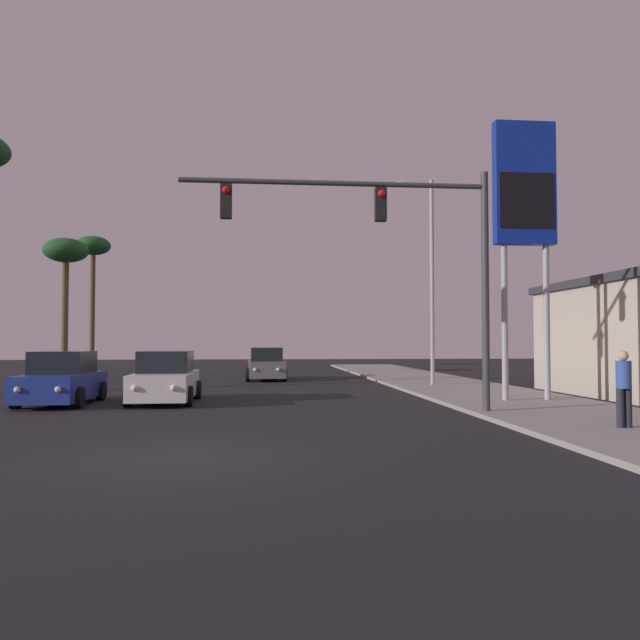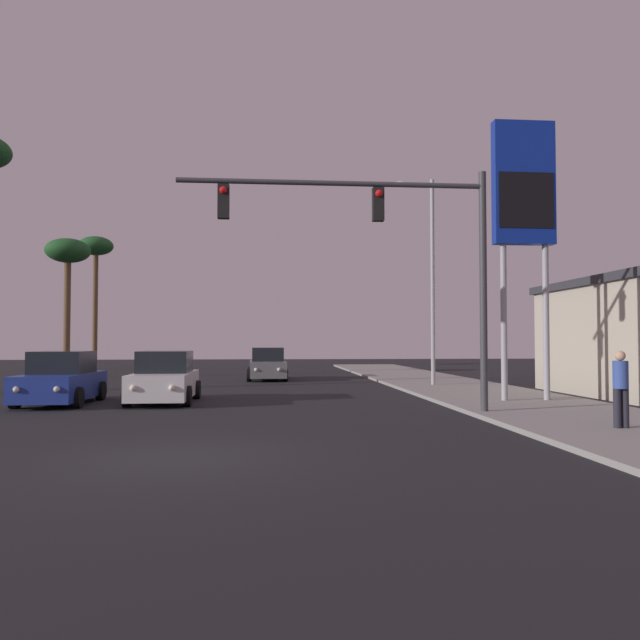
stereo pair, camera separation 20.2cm
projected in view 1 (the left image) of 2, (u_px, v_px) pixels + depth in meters
ground_plane at (182, 458)px, 10.68m from camera, size 120.00×120.00×0.00m
sidewalk_right at (498, 397)px, 21.52m from camera, size 5.00×60.00×0.12m
car_white at (165, 379)px, 20.33m from camera, size 2.04×4.32×1.68m
car_blue at (62, 380)px, 19.80m from camera, size 2.04×4.32×1.68m
car_grey at (266, 365)px, 32.39m from camera, size 2.04×4.34×1.68m
traffic_light_mast at (397, 238)px, 16.74m from camera, size 8.33×0.36×6.50m
street_lamp at (429, 270)px, 27.29m from camera, size 1.74×0.24×9.00m
gas_station_sign at (524, 199)px, 20.17m from camera, size 2.00×0.42×9.00m
pedestrian_on_sidewalk at (624, 385)px, 13.57m from camera, size 0.34×0.32×1.67m
palm_tree_mid at (66, 257)px, 33.92m from camera, size 2.40×2.40×7.63m
palm_tree_far at (93, 254)px, 43.82m from camera, size 2.40×2.40×9.42m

